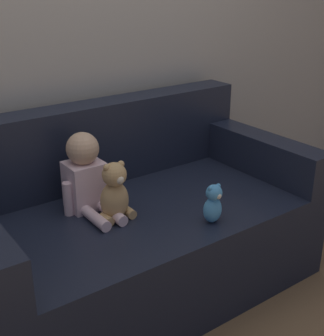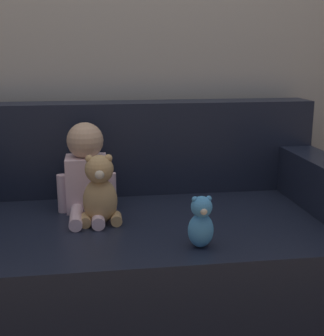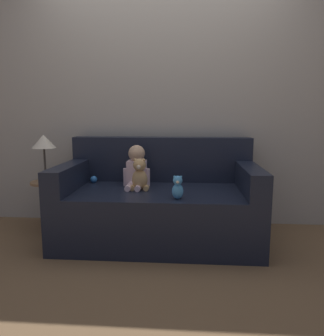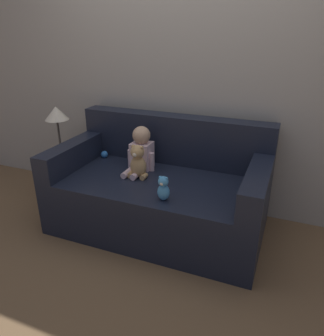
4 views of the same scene
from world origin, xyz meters
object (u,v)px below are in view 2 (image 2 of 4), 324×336
(person_baby, at_px, (86,173))
(plush_toy_side, at_px, (201,222))
(teddy_bear_brown, at_px, (100,192))
(couch, at_px, (139,246))

(person_baby, relative_size, plush_toy_side, 2.02)
(person_baby, distance_m, plush_toy_side, 0.60)
(teddy_bear_brown, distance_m, plush_toy_side, 0.44)
(couch, xyz_separation_m, person_baby, (-0.21, 0.07, 0.31))
(couch, bearing_deg, person_baby, 162.19)
(teddy_bear_brown, bearing_deg, couch, 32.94)
(plush_toy_side, bearing_deg, teddy_bear_brown, 139.90)
(person_baby, xyz_separation_m, plush_toy_side, (0.39, -0.45, -0.07))
(couch, distance_m, plush_toy_side, 0.49)
(couch, distance_m, person_baby, 0.38)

